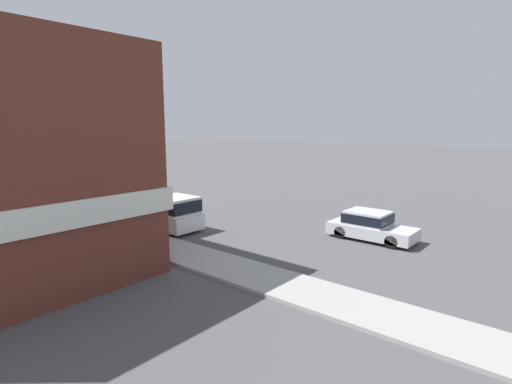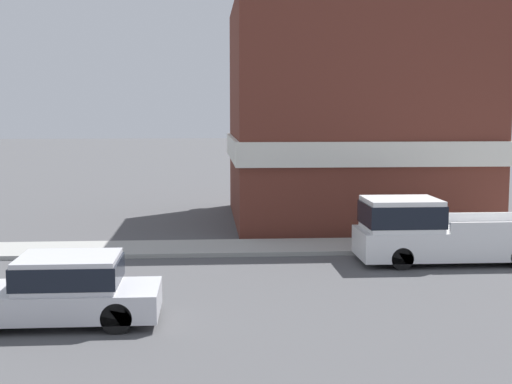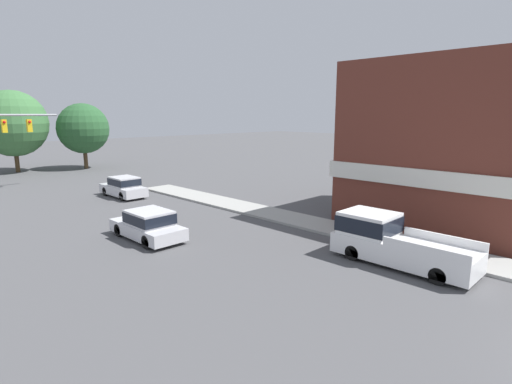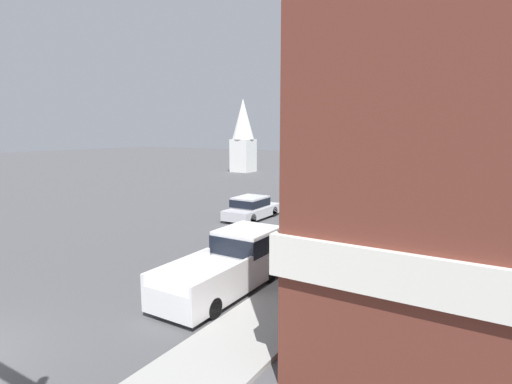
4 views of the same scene
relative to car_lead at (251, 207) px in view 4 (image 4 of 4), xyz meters
name	(u,v)px [view 4 (image 4 of 4)]	position (x,y,z in m)	size (l,w,h in m)	color
far_signal_assembly	(337,140)	(-1.61, 19.67, 3.95)	(6.78, 0.49, 6.57)	gray
car_lead	(251,207)	(0.00, 0.00, 0.00)	(1.88, 4.41, 1.48)	black
car_oncoming	(363,191)	(4.14, 10.60, 0.02)	(1.76, 4.36, 1.53)	black
pickup_truck_parked	(233,261)	(5.49, -9.97, 0.19)	(2.02, 5.73, 1.98)	black
church_steeple	(243,134)	(-17.18, 25.16, 4.48)	(3.04, 3.04, 10.04)	white
backdrop_tree_left_far	(330,137)	(-6.04, 29.31, 4.10)	(4.35, 4.35, 7.07)	#4C3823
backdrop_tree_left_mid	(399,135)	(2.40, 30.99, 4.40)	(6.95, 6.95, 8.66)	#4C3823
backdrop_tree_center	(453,141)	(8.80, 28.68, 3.78)	(5.62, 5.62, 7.37)	#4C3823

